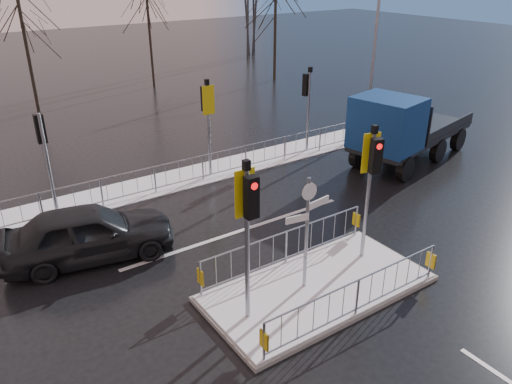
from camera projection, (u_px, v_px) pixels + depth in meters
ground at (317, 290)px, 13.10m from camera, size 120.00×120.00×0.00m
snow_verge at (174, 181)px, 19.53m from camera, size 30.00×2.00×0.04m
lane_markings at (326, 296)px, 12.85m from camera, size 8.00×11.38×0.01m
traffic_island at (318, 278)px, 12.94m from camera, size 6.00×3.04×4.15m
far_kerb_fixtures at (185, 159)px, 18.87m from camera, size 18.00×0.65×3.83m
car_far_lane at (89, 233)px, 14.20m from camera, size 5.07×2.81×1.63m
flatbed_truck at (398, 129)px, 20.24m from camera, size 7.07×3.80×3.11m
tree_far_a at (22, 23)px, 26.50m from camera, size 3.75×3.75×7.08m
tree_far_b at (149, 22)px, 32.35m from camera, size 3.25×3.25×6.14m
tree_far_c at (275, 4)px, 33.79m from camera, size 4.00×4.00×7.55m
street_lamp_right at (376, 43)px, 23.01m from camera, size 1.25×0.18×8.00m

